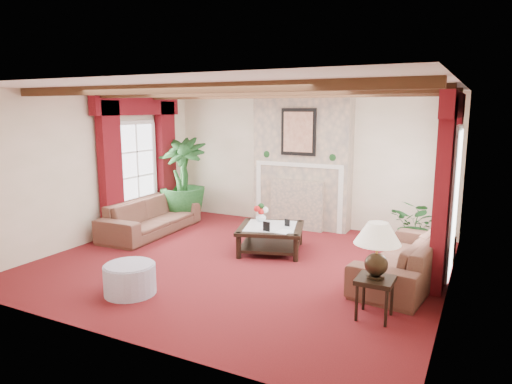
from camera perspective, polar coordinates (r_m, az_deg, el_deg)
The scene contains 23 objects.
floor at distance 7.32m, azimuth -1.78°, elevation -8.77°, with size 6.00×6.00×0.00m, color #4E0E13.
ceiling at distance 6.92m, azimuth -1.91°, elevation 12.87°, with size 6.00×6.00×0.00m, color white.
back_wall at distance 9.47m, azimuth 6.21°, elevation 3.96°, with size 6.00×0.02×2.70m, color beige.
left_wall at distance 8.83m, azimuth -19.20°, elevation 2.97°, with size 0.02×5.50×2.70m, color beige.
right_wall at distance 6.15m, azimuth 23.45°, elevation -0.30°, with size 0.02×5.50×2.70m, color beige.
ceiling_beams at distance 6.92m, azimuth -1.90°, elevation 12.37°, with size 6.00×3.00×0.12m, color #3E2413, non-canonical shape.
fireplace at distance 9.23m, azimuth 5.93°, elevation 12.19°, with size 2.00×0.52×2.70m, color tan, non-canonical shape.
french_door_left at distance 9.47m, azimuth -14.96°, elevation 8.40°, with size 0.10×1.10×2.16m, color white, non-canonical shape.
french_door_right at distance 7.07m, azimuth 24.21°, elevation 7.30°, with size 0.10×1.10×2.16m, color white, non-canonical shape.
curtains_left at distance 9.39m, azimuth -14.57°, elevation 10.97°, with size 0.20×2.40×2.55m, color #4B0A10, non-canonical shape.
curtains_right at distance 7.07m, azimuth 23.56°, elevation 10.76°, with size 0.20×2.40×2.55m, color #4B0A10, non-canonical shape.
sofa_left at distance 9.10m, azimuth -12.99°, elevation -2.32°, with size 0.78×2.29×0.88m, color #320D19.
sofa_right at distance 6.80m, azimuth 18.30°, elevation -6.86°, with size 0.95×2.33×0.89m, color #320D19.
potted_palm at distance 9.96m, azimuth -9.08°, elevation -0.74°, with size 1.48×2.00×1.00m, color black.
small_plant at distance 8.16m, azimuth 19.40°, elevation -4.74°, with size 1.14×1.18×0.71m, color black.
coffee_table at distance 7.80m, azimuth 1.85°, elevation -5.87°, with size 1.06×1.06×0.44m, color black, non-canonical shape.
side_table at distance 5.58m, azimuth 14.59°, elevation -12.70°, with size 0.41×0.41×0.49m, color black, non-canonical shape.
ottoman at distance 6.30m, azimuth -15.48°, elevation -10.47°, with size 0.67×0.67×0.39m, color gray.
table_lamp at distance 5.38m, azimuth 14.88°, elevation -6.99°, with size 0.53×0.53×0.67m, color black, non-canonical shape.
flower_vase at distance 8.04m, azimuth 0.63°, elevation -3.10°, with size 0.20×0.21×0.18m, color silver.
book at distance 7.38m, azimuth 2.78°, elevation -3.90°, with size 0.21×0.04×0.29m, color black.
photo_frame_a at distance 7.39m, azimuth 1.31°, elevation -4.37°, with size 0.12×0.02×0.16m, color black, non-canonical shape.
photo_frame_b at distance 7.72m, azimuth 3.92°, elevation -3.88°, with size 0.10×0.02×0.13m, color black, non-canonical shape.
Camera 1 is at (3.33, -6.06, 2.40)m, focal length 32.00 mm.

